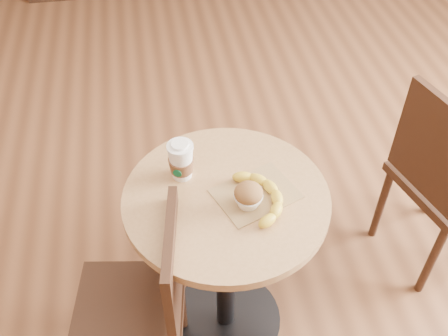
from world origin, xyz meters
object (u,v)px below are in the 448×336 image
object	(u,v)px
cafe_table	(226,244)
chair_right	(444,178)
chair_left	(145,302)
coffee_cup	(181,162)
banana	(262,197)
muffin	(248,196)

from	to	relation	value
cafe_table	chair_right	distance (m)	0.91
chair_left	chair_right	size ratio (longest dim) A/B	0.92
coffee_cup	banana	xyz separation A→B (m)	(0.23, -0.15, -0.04)
chair_right	muffin	bearing A→B (deg)	90.71
chair_right	coffee_cup	world-z (taller)	coffee_cup
cafe_table	coffee_cup	bearing A→B (deg)	138.53
cafe_table	chair_right	world-z (taller)	chair_right
chair_left	chair_right	bearing A→B (deg)	114.72
muffin	coffee_cup	bearing A→B (deg)	139.08
muffin	chair_left	bearing A→B (deg)	-165.52
coffee_cup	chair_left	bearing A→B (deg)	-99.38
banana	coffee_cup	bearing A→B (deg)	140.16
cafe_table	chair_right	size ratio (longest dim) A/B	0.86
cafe_table	banana	xyz separation A→B (m)	(0.10, -0.04, 0.26)
chair_left	muffin	xyz separation A→B (m)	(0.35, 0.09, 0.35)
banana	muffin	bearing A→B (deg)	-177.69
muffin	banana	distance (m)	0.05
coffee_cup	muffin	size ratio (longest dim) A/B	1.54
cafe_table	muffin	size ratio (longest dim) A/B	8.47
cafe_table	chair_left	world-z (taller)	chair_left
chair_left	cafe_table	bearing A→B (deg)	124.65
cafe_table	banana	distance (m)	0.28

